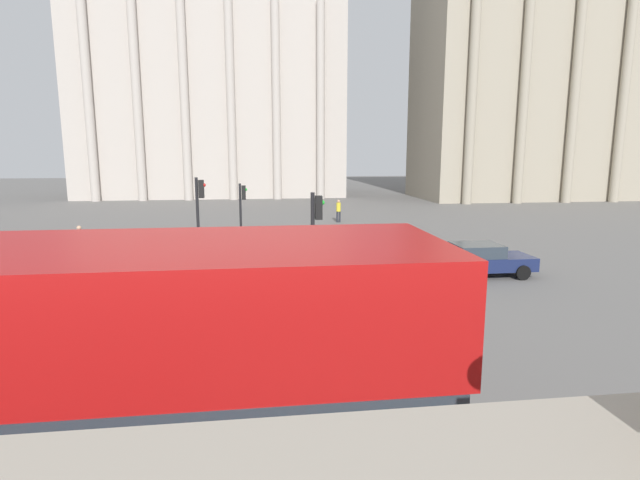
{
  "coord_description": "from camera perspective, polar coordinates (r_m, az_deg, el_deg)",
  "views": [
    {
      "loc": [
        -0.63,
        -2.5,
        5.11
      ],
      "look_at": [
        1.68,
        15.36,
        1.9
      ],
      "focal_mm": 28.0,
      "sensor_mm": 36.0,
      "label": 1
    }
  ],
  "objects": [
    {
      "name": "traffic_light_mid",
      "position": [
        20.16,
        -13.6,
        2.88
      ],
      "size": [
        0.42,
        0.24,
        4.11
      ],
      "color": "black",
      "rests_on": "ground_plane"
    },
    {
      "name": "car_navy",
      "position": [
        21.67,
        17.77,
        -2.11
      ],
      "size": [
        4.2,
        1.93,
        1.35
      ],
      "rotation": [
        0.0,
        0.0,
        3.49
      ],
      "color": "black",
      "rests_on": "ground_plane"
    },
    {
      "name": "car_black",
      "position": [
        22.28,
        -10.64,
        -1.47
      ],
      "size": [
        4.2,
        1.93,
        1.35
      ],
      "rotation": [
        0.0,
        0.0,
        4.7
      ],
      "color": "black",
      "rests_on": "ground_plane"
    },
    {
      "name": "pedestrian_yellow",
      "position": [
        36.3,
        2.13,
        3.52
      ],
      "size": [
        0.32,
        0.32,
        1.65
      ],
      "rotation": [
        0.0,
        0.0,
        4.98
      ],
      "color": "#282B33",
      "rests_on": "ground_plane"
    },
    {
      "name": "pedestrian_grey",
      "position": [
        13.3,
        -9.28,
        -8.15
      ],
      "size": [
        0.32,
        0.32,
        1.69
      ],
      "rotation": [
        0.0,
        0.0,
        5.46
      ],
      "color": "#282B33",
      "rests_on": "ground_plane"
    },
    {
      "name": "traffic_light_far",
      "position": [
        25.1,
        -8.9,
        3.63
      ],
      "size": [
        0.42,
        0.24,
        3.54
      ],
      "color": "black",
      "rests_on": "ground_plane"
    },
    {
      "name": "traffic_light_near",
      "position": [
        14.8,
        -0.56,
        0.19
      ],
      "size": [
        0.42,
        0.24,
        3.92
      ],
      "color": "black",
      "rests_on": "ground_plane"
    },
    {
      "name": "plaza_building_right",
      "position": [
        61.62,
        24.02,
        16.84
      ],
      "size": [
        26.76,
        12.54,
        26.48
      ],
      "color": "#A39984",
      "rests_on": "ground_plane"
    },
    {
      "name": "plaza_building_left",
      "position": [
        61.33,
        -12.2,
        16.53
      ],
      "size": [
        29.94,
        13.76,
        24.42
      ],
      "color": "#BCB2A8",
      "rests_on": "ground_plane"
    },
    {
      "name": "pedestrian_black",
      "position": [
        26.18,
        -25.74,
        -0.04
      ],
      "size": [
        0.32,
        0.32,
        1.66
      ],
      "rotation": [
        0.0,
        0.0,
        5.6
      ],
      "color": "#282B33",
      "rests_on": "ground_plane"
    }
  ]
}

